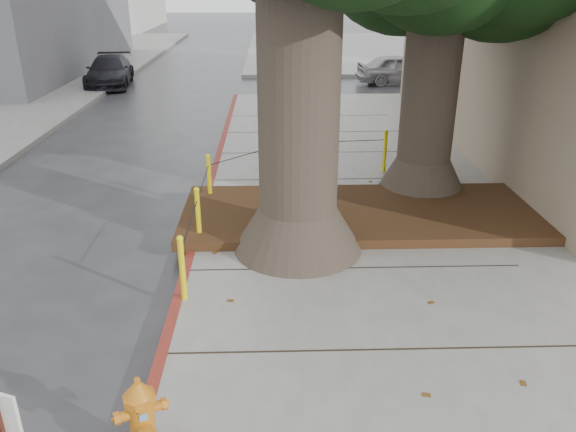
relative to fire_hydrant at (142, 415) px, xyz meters
name	(u,v)px	position (x,y,z in m)	size (l,w,h in m)	color
ground	(334,361)	(1.90, 1.41, -0.53)	(140.00, 140.00, 0.00)	#28282B
sidewalk_far	(380,49)	(7.90, 31.41, -0.46)	(16.00, 20.00, 0.15)	slate
curb_red	(190,259)	(-0.10, 3.91, -0.46)	(0.14, 26.00, 0.16)	maroon
planter_bed	(361,213)	(2.80, 5.31, -0.30)	(6.40, 2.60, 0.16)	black
bollard_ring	(263,183)	(1.03, 5.79, 0.13)	(3.79, 5.39, 0.95)	yellow
fire_hydrant	(142,415)	(0.00, 0.00, 0.00)	(0.44, 0.44, 0.79)	orange
car_silver	(400,69)	(6.61, 19.78, 0.08)	(1.45, 3.60, 1.23)	#A4A4A9
car_red	(499,66)	(11.31, 21.12, 0.00)	(1.14, 3.27, 1.08)	maroon
car_dark	(109,71)	(-5.42, 19.72, 0.05)	(1.65, 4.06, 1.18)	black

